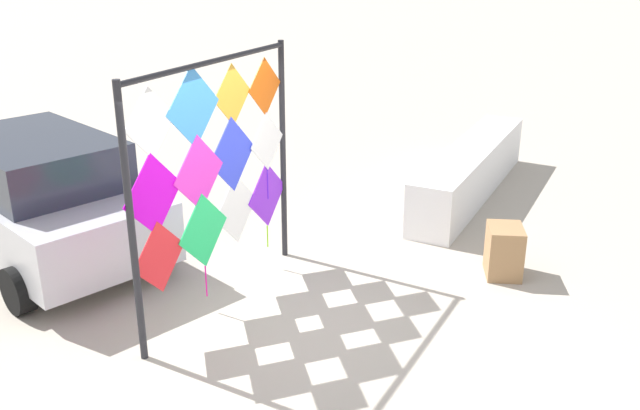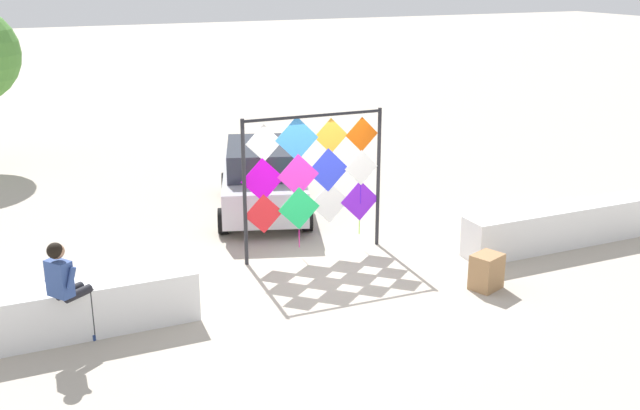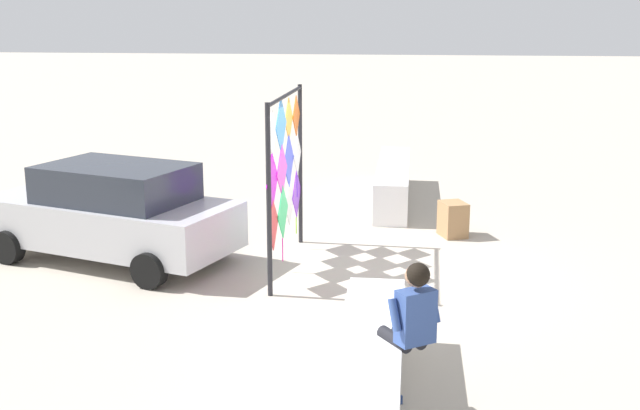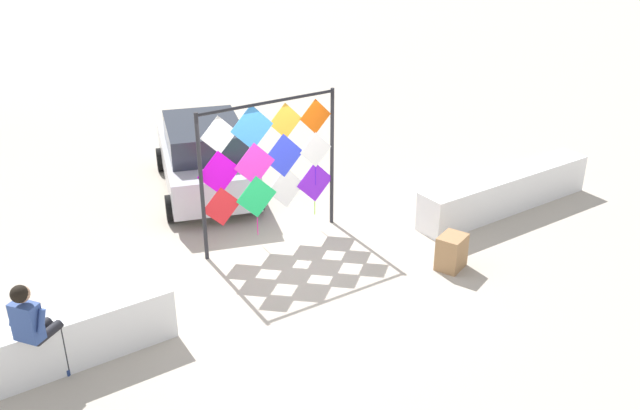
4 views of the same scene
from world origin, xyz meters
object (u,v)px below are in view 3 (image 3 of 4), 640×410
object	(u,v)px
kite_display_rack	(286,166)
parked_car	(113,212)
cardboard_box_large	(453,219)
seated_vendor	(407,325)

from	to	relation	value
kite_display_rack	parked_car	bearing A→B (deg)	89.56
cardboard_box_large	kite_display_rack	bearing A→B (deg)	127.52
kite_display_rack	seated_vendor	bearing A→B (deg)	-157.51
kite_display_rack	cardboard_box_large	size ratio (longest dim) A/B	4.49
kite_display_rack	cardboard_box_large	xyz separation A→B (m)	(2.02, -2.63, -1.28)
parked_car	cardboard_box_large	xyz separation A→B (m)	(2.00, -5.39, -0.48)
kite_display_rack	seated_vendor	xyz separation A→B (m)	(-4.54, -1.88, -0.62)
parked_car	cardboard_box_large	size ratio (longest dim) A/B	7.06
parked_car	cardboard_box_large	bearing A→B (deg)	-69.65
kite_display_rack	parked_car	world-z (taller)	kite_display_rack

